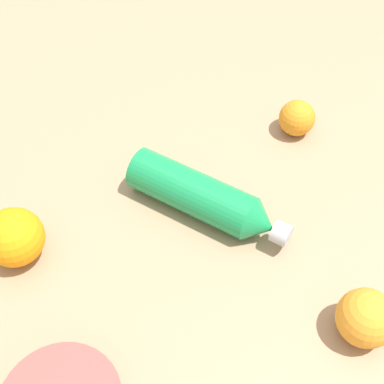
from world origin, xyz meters
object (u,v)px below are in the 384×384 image
Objects in this scene: water_bottle at (204,198)px; orange_2 at (366,318)px; orange_0 at (14,237)px; orange_1 at (297,118)px.

water_bottle is 0.27m from orange_2.
water_bottle is 3.11× the size of orange_0.
orange_1 is (0.32, 0.36, -0.01)m from orange_0.
orange_2 is at bearing -66.32° from orange_1.
water_bottle is at bearing -114.66° from orange_1.
orange_1 is at bearing 78.48° from water_bottle.
orange_1 is at bearing 113.68° from orange_2.
orange_0 is (-0.22, -0.15, 0.01)m from water_bottle.
orange_0 is at bearing -176.59° from orange_2.
orange_2 reaches higher than water_bottle.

